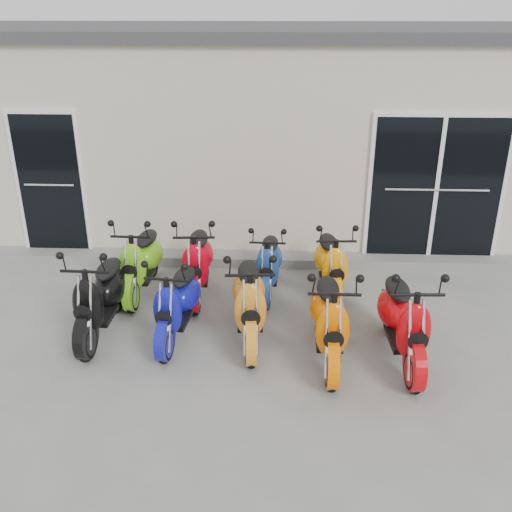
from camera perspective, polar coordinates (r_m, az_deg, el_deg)
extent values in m
plane|color=gray|center=(7.10, -0.21, -7.51)|extent=(80.00, 80.00, 0.00)
cube|color=beige|center=(11.45, 1.04, 13.26)|extent=(14.00, 6.00, 3.20)
cube|color=#3F3F42|center=(11.27, 1.10, 21.69)|extent=(14.20, 6.20, 0.16)
cube|color=gray|center=(8.85, 0.40, -0.30)|extent=(14.00, 0.40, 0.15)
cube|color=black|center=(9.26, -19.90, 7.16)|extent=(1.07, 0.08, 2.22)
cube|color=black|center=(8.88, 17.60, 6.80)|extent=(2.02, 0.08, 2.22)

